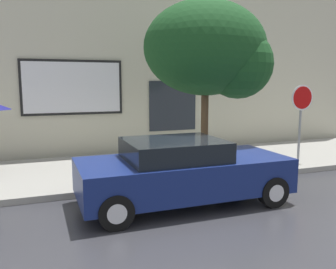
{
  "coord_description": "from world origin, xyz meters",
  "views": [
    {
      "loc": [
        -2.91,
        -6.74,
        2.54
      ],
      "look_at": [
        0.29,
        1.8,
        1.2
      ],
      "focal_mm": 37.77,
      "sensor_mm": 36.0,
      "label": 1
    }
  ],
  "objects_px": {
    "parked_car": "(182,171)",
    "street_tree": "(212,52)",
    "stop_sign": "(301,108)",
    "fire_hydrant": "(141,163)"
  },
  "relations": [
    {
      "from": "parked_car",
      "to": "street_tree",
      "type": "distance_m",
      "value": 3.67
    },
    {
      "from": "stop_sign",
      "to": "street_tree",
      "type": "bearing_deg",
      "value": 177.3
    },
    {
      "from": "fire_hydrant",
      "to": "parked_car",
      "type": "bearing_deg",
      "value": -79.88
    },
    {
      "from": "fire_hydrant",
      "to": "street_tree",
      "type": "bearing_deg",
      "value": 0.45
    },
    {
      "from": "fire_hydrant",
      "to": "stop_sign",
      "type": "relative_size",
      "value": 0.31
    },
    {
      "from": "street_tree",
      "to": "stop_sign",
      "type": "relative_size",
      "value": 1.95
    },
    {
      "from": "fire_hydrant",
      "to": "street_tree",
      "type": "distance_m",
      "value": 3.48
    },
    {
      "from": "stop_sign",
      "to": "parked_car",
      "type": "bearing_deg",
      "value": -158.96
    },
    {
      "from": "fire_hydrant",
      "to": "street_tree",
      "type": "xyz_separation_m",
      "value": [
        1.99,
        0.02,
        2.85
      ]
    },
    {
      "from": "parked_car",
      "to": "stop_sign",
      "type": "height_order",
      "value": "stop_sign"
    }
  ]
}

